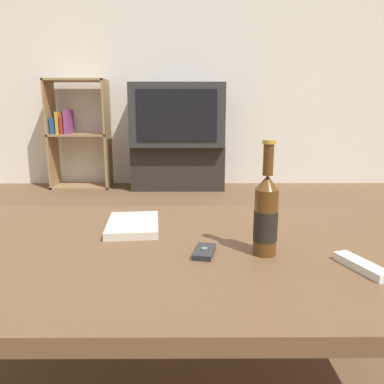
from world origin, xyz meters
TOP-DOWN VIEW (x-y plane):
  - ground_plane at (0.00, 0.00)m, footprint 12.00×12.00m
  - back_wall at (0.00, 3.02)m, footprint 8.00×0.05m
  - coffee_table at (0.00, 0.00)m, footprint 1.39×0.86m
  - tv_stand at (-0.05, 2.76)m, footprint 0.91×0.38m
  - television at (-0.05, 2.76)m, footprint 0.89×0.57m
  - bookshelf at (-1.08, 2.81)m, footprint 0.58×0.30m
  - beer_bottle at (0.26, -0.06)m, footprint 0.06×0.06m
  - cell_phone at (0.10, -0.06)m, footprint 0.07×0.11m
  - remote_control at (0.47, -0.16)m, footprint 0.09×0.15m
  - table_book at (-0.11, 0.15)m, footprint 0.18×0.24m

SIDE VIEW (x-z plane):
  - ground_plane at x=0.00m, z-range 0.00..0.00m
  - tv_stand at x=-0.05m, z-range 0.00..0.44m
  - coffee_table at x=0.00m, z-range 0.16..0.58m
  - cell_phone at x=0.10m, z-range 0.42..0.43m
  - remote_control at x=0.47m, z-range 0.42..0.44m
  - table_book at x=-0.11m, z-range 0.42..0.44m
  - beer_bottle at x=0.26m, z-range 0.37..0.67m
  - bookshelf at x=-1.08m, z-range 0.02..1.09m
  - television at x=-0.05m, z-range 0.44..1.03m
  - back_wall at x=0.00m, z-range 0.00..2.60m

